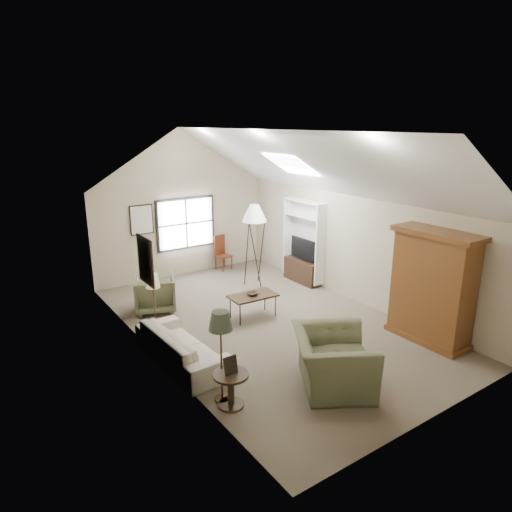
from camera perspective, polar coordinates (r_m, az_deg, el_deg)
room_shell at (r=8.99m, az=1.46°, el=10.51°), size 5.01×8.01×4.00m
window at (r=12.70m, az=-8.76°, el=4.05°), size 1.72×0.08×1.42m
skylight at (r=10.49m, az=4.41°, el=11.39°), size 0.80×1.20×0.52m
wall_art at (r=10.08m, az=-13.91°, el=2.12°), size 1.97×3.71×0.88m
armoire at (r=9.37m, az=21.19°, el=-3.63°), size 0.60×1.50×2.20m
tv_alcove at (r=12.03m, az=5.98°, el=1.98°), size 0.32×1.30×2.10m
media_console at (r=12.26m, az=5.79°, el=-1.88°), size 0.34×1.18×0.60m
tv_panel at (r=12.08m, az=5.88°, el=0.91°), size 0.05×0.90×0.55m
sofa at (r=8.34m, az=-9.24°, el=-11.05°), size 0.94×2.20×0.63m
armchair_near at (r=7.63m, az=9.55°, el=-12.76°), size 1.75×1.80×0.89m
armchair_far at (r=10.58m, az=-12.52°, el=-4.58°), size 1.15×1.17×0.82m
coffee_table at (r=10.02m, az=-0.38°, el=-6.29°), size 1.06×0.63×0.53m
bowl at (r=9.91m, az=-0.38°, el=-4.72°), size 0.26×0.26×0.06m
side_table at (r=7.15m, az=-3.15°, el=-16.33°), size 0.57×0.57×0.54m
side_chair at (r=13.18m, az=-4.08°, el=0.39°), size 0.45×0.45×1.00m
tripod_lamp at (r=11.74m, az=-0.19°, el=1.41°), size 0.79×0.79×2.18m
dark_lamp at (r=7.03m, az=-4.37°, el=-12.37°), size 0.38×0.38×1.51m
tan_lamp at (r=9.20m, az=-12.58°, el=-6.06°), size 0.28×0.28×1.36m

